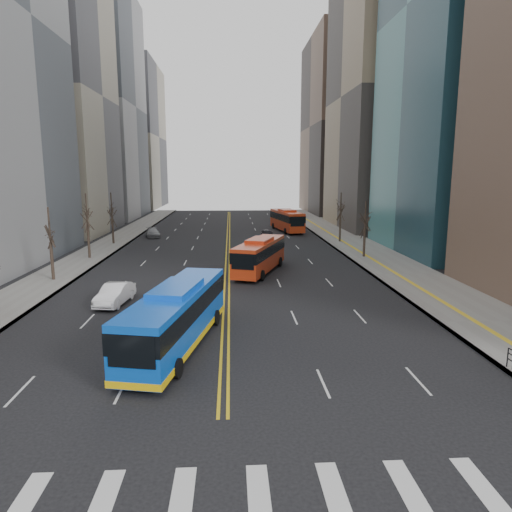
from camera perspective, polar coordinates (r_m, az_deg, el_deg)
ground at (r=15.48m, az=-4.50°, el=-29.03°), size 220.00×220.00×0.00m
sidewalk_right at (r=60.27m, az=13.34°, el=0.76°), size 7.00×130.00×0.15m
sidewalk_left at (r=60.21m, az=-19.44°, el=0.43°), size 5.00×130.00×0.15m
crosswalk at (r=15.48m, az=-4.50°, el=-29.01°), size 26.70×4.00×0.01m
centerline at (r=67.68m, az=-3.49°, el=1.98°), size 0.55×100.00×0.01m
office_towers at (r=81.70m, az=-3.55°, el=20.26°), size 83.00×134.00×58.00m
street_trees at (r=47.39m, az=-12.40°, el=4.11°), size 35.20×47.20×7.60m
blue_bus at (r=26.45m, az=-9.85°, el=-7.25°), size 5.13×12.70×3.61m
red_bus_near at (r=45.41m, az=0.47°, el=0.32°), size 6.05×11.03×3.44m
red_bus_far at (r=78.24m, az=3.87°, el=4.64°), size 4.73×12.14×3.74m
car_white at (r=36.23m, az=-17.23°, el=-4.57°), size 2.30×4.93×1.56m
car_dark_mid at (r=69.36m, az=1.41°, el=2.78°), size 1.92×4.20×1.40m
car_silver at (r=72.63m, az=-12.80°, el=2.86°), size 3.08×5.12×1.39m
car_dark_far at (r=85.72m, az=3.91°, el=4.10°), size 3.00×4.22×1.07m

